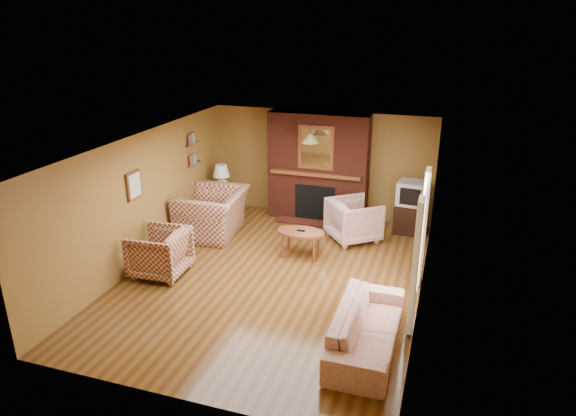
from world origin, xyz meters
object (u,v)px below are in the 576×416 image
(floral_sofa, at_px, (367,328))
(side_table, at_px, (223,204))
(plaid_loveseat, at_px, (213,213))
(plaid_armchair, at_px, (160,252))
(crt_tv, at_px, (411,193))
(coffee_table, at_px, (301,234))
(fireplace, at_px, (318,168))
(table_lamp, at_px, (221,177))
(tv_stand, at_px, (409,218))
(floral_armchair, at_px, (354,220))

(floral_sofa, height_order, side_table, floral_sofa)
(plaid_loveseat, xyz_separation_m, plaid_armchair, (-0.10, -1.92, -0.05))
(crt_tv, bearing_deg, coffee_table, -135.23)
(fireplace, xyz_separation_m, table_lamp, (-2.10, -0.53, -0.24))
(tv_stand, bearing_deg, side_table, -172.54)
(crt_tv, bearing_deg, tv_stand, 90.00)
(floral_sofa, height_order, crt_tv, crt_tv)
(fireplace, height_order, crt_tv, fireplace)
(floral_armchair, height_order, coffee_table, floral_armchair)
(side_table, bearing_deg, crt_tv, 4.74)
(plaid_armchair, xyz_separation_m, tv_stand, (4.00, 3.30, -0.10))
(floral_sofa, xyz_separation_m, side_table, (-4.00, 3.96, -0.01))
(coffee_table, bearing_deg, table_lamp, 147.36)
(plaid_armchair, relative_size, tv_stand, 1.45)
(tv_stand, bearing_deg, table_lamp, -172.54)
(floral_sofa, xyz_separation_m, tv_stand, (0.15, 4.31, 0.02))
(plaid_loveseat, bearing_deg, plaid_armchair, -8.32)
(table_lamp, bearing_deg, fireplace, 14.29)
(table_lamp, relative_size, crt_tv, 1.08)
(coffee_table, bearing_deg, plaid_armchair, -145.81)
(side_table, height_order, table_lamp, table_lamp)
(fireplace, height_order, plaid_loveseat, fireplace)
(plaid_armchair, bearing_deg, crt_tv, 126.69)
(fireplace, relative_size, tv_stand, 3.77)
(plaid_loveseat, height_order, tv_stand, plaid_loveseat)
(fireplace, bearing_deg, plaid_armchair, -119.25)
(plaid_loveseat, distance_m, plaid_armchair, 1.93)
(plaid_loveseat, distance_m, table_lamp, 1.16)
(plaid_armchair, height_order, tv_stand, plaid_armchair)
(floral_armchair, relative_size, side_table, 1.59)
(floral_armchair, height_order, crt_tv, crt_tv)
(side_table, xyz_separation_m, tv_stand, (4.15, 0.35, 0.02))
(floral_armchair, bearing_deg, table_lamp, 44.50)
(plaid_loveseat, xyz_separation_m, coffee_table, (2.06, -0.45, -0.02))
(floral_sofa, distance_m, floral_armchair, 3.68)
(coffee_table, bearing_deg, tv_stand, 44.86)
(plaid_loveseat, distance_m, crt_tv, 4.15)
(plaid_armchair, distance_m, floral_sofa, 3.98)
(plaid_loveseat, relative_size, floral_sofa, 0.70)
(plaid_loveseat, bearing_deg, floral_armchair, 97.22)
(fireplace, relative_size, plaid_loveseat, 1.65)
(crt_tv, bearing_deg, floral_armchair, -144.83)
(side_table, bearing_deg, floral_sofa, -44.72)
(coffee_table, relative_size, tv_stand, 1.43)
(fireplace, xyz_separation_m, crt_tv, (2.05, -0.19, -0.30))
(crt_tv, bearing_deg, fireplace, 174.70)
(floral_sofa, bearing_deg, coffee_table, 34.10)
(coffee_table, bearing_deg, floral_sofa, -55.75)
(plaid_loveseat, bearing_deg, table_lamp, -171.64)
(coffee_table, bearing_deg, floral_armchair, 53.77)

